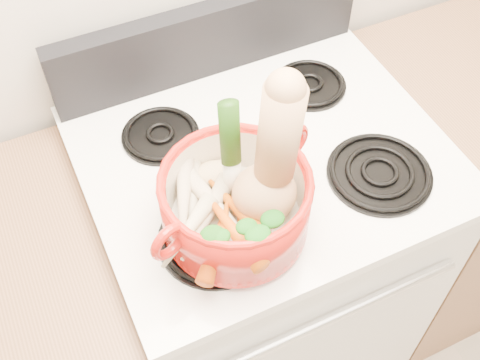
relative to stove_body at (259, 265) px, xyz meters
name	(u,v)px	position (x,y,z in m)	size (l,w,h in m)	color
stove_body	(259,265)	(0.00, 0.00, 0.00)	(0.76, 0.65, 0.92)	silver
cooktop	(265,157)	(0.00, 0.00, 0.47)	(0.78, 0.67, 0.03)	white
control_backsplash	(209,39)	(0.00, 0.30, 0.58)	(0.76, 0.05, 0.18)	black
oven_handle	(335,317)	(0.00, -0.34, 0.32)	(0.02, 0.02, 0.60)	silver
burner_front_left	(215,237)	(-0.19, -0.16, 0.50)	(0.22, 0.22, 0.02)	black
burner_front_right	(380,172)	(0.19, -0.16, 0.50)	(0.22, 0.22, 0.02)	black
burner_back_left	(160,134)	(-0.19, 0.14, 0.50)	(0.17, 0.17, 0.02)	black
burner_back_right	(310,84)	(0.19, 0.14, 0.50)	(0.17, 0.17, 0.02)	black
dutch_oven	(235,204)	(-0.14, -0.15, 0.58)	(0.28, 0.28, 0.14)	#B1170F
pot_handle_left	(169,241)	(-0.29, -0.21, 0.62)	(0.08, 0.08, 0.02)	#B1170F
pot_handle_right	(294,142)	(0.01, -0.10, 0.62)	(0.08, 0.08, 0.02)	#B1170F
squash	(266,158)	(-0.09, -0.17, 0.69)	(0.13, 0.13, 0.31)	tan
leek	(232,154)	(-0.13, -0.11, 0.66)	(0.04, 0.04, 0.25)	white
ginger	(215,175)	(-0.14, -0.06, 0.56)	(0.09, 0.06, 0.05)	tan
parsnip_0	(192,200)	(-0.21, -0.10, 0.56)	(0.04, 0.04, 0.21)	beige
parsnip_1	(206,217)	(-0.20, -0.15, 0.57)	(0.04, 0.04, 0.19)	beige
parsnip_2	(215,203)	(-0.18, -0.13, 0.57)	(0.04, 0.04, 0.19)	beige
parsnip_3	(187,231)	(-0.25, -0.17, 0.58)	(0.04, 0.04, 0.16)	beige
parsnip_4	(184,195)	(-0.22, -0.10, 0.58)	(0.04, 0.04, 0.20)	beige
carrot_0	(242,222)	(-0.14, -0.18, 0.55)	(0.03, 0.03, 0.15)	orange
carrot_1	(216,245)	(-0.21, -0.21, 0.56)	(0.03, 0.03, 0.16)	#C34009
carrot_2	(239,212)	(-0.14, -0.17, 0.57)	(0.03, 0.03, 0.18)	#C15D09
carrot_3	(224,232)	(-0.19, -0.20, 0.57)	(0.03, 0.03, 0.12)	#DD600B
carrot_4	(233,232)	(-0.17, -0.21, 0.58)	(0.04, 0.04, 0.18)	orange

